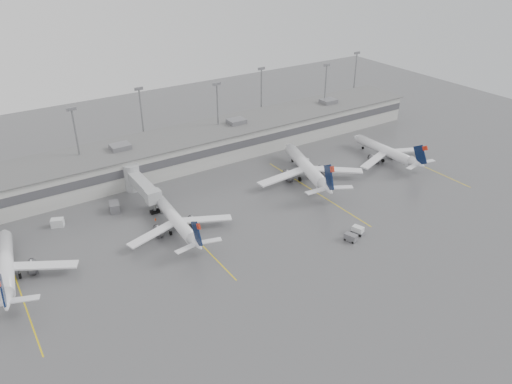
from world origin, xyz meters
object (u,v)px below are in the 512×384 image
jet_mid_right (308,168)px  jet_far_right (387,151)px  baggage_tug (358,231)px  jet_mid_left (177,221)px  jet_far_left (6,267)px

jet_mid_right → jet_far_right: bearing=10.7°
baggage_tug → jet_mid_right: bearing=56.0°
jet_mid_left → baggage_tug: jet_mid_left is taller
jet_far_right → jet_mid_left: bearing=-178.4°
jet_far_left → baggage_tug: size_ratio=9.02×
jet_far_left → jet_mid_right: size_ratio=0.90×
jet_far_right → jet_far_left: bearing=179.8°
jet_far_right → baggage_tug: bearing=-144.7°
jet_far_left → jet_mid_right: 73.85m
jet_mid_left → jet_far_left: bearing=179.6°
jet_far_right → baggage_tug: size_ratio=8.73×
jet_far_left → jet_mid_left: jet_far_left is taller
jet_mid_left → jet_mid_right: bearing=10.3°
baggage_tug → jet_mid_left: bearing=126.9°
jet_mid_left → jet_mid_right: 40.05m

